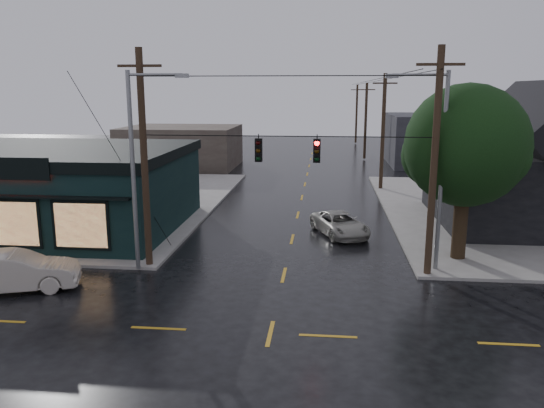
# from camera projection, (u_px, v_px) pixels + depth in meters

# --- Properties ---
(ground_plane) EXTENTS (160.00, 160.00, 0.00)m
(ground_plane) POSITION_uv_depth(u_px,v_px,m) (270.00, 334.00, 18.44)
(ground_plane) COLOR black
(sidewalk_nw) EXTENTS (28.00, 28.00, 0.15)m
(sidewalk_nw) POSITION_uv_depth(u_px,v_px,m) (34.00, 202.00, 39.84)
(sidewalk_nw) COLOR gray
(sidewalk_nw) RESTS_ON ground
(pizza_shop) EXTENTS (16.30, 12.34, 4.90)m
(pizza_shop) POSITION_uv_depth(u_px,v_px,m) (46.00, 187.00, 31.96)
(pizza_shop) COLOR black
(pizza_shop) RESTS_ON ground
(ne_building) EXTENTS (12.60, 11.60, 8.75)m
(ne_building) POSITION_uv_depth(u_px,v_px,m) (541.00, 154.00, 32.55)
(ne_building) COLOR black
(ne_building) RESTS_ON ground
(corner_tree) EXTENTS (5.86, 5.86, 8.51)m
(corner_tree) POSITION_uv_depth(u_px,v_px,m) (466.00, 146.00, 25.18)
(corner_tree) COLOR black
(corner_tree) RESTS_ON ground
(utility_pole_nw) EXTENTS (2.00, 0.32, 10.15)m
(utility_pole_nw) POSITION_uv_depth(u_px,v_px,m) (150.00, 267.00, 25.40)
(utility_pole_nw) COLOR black
(utility_pole_nw) RESTS_ON ground
(utility_pole_ne) EXTENTS (2.00, 0.32, 10.15)m
(utility_pole_ne) POSITION_uv_depth(u_px,v_px,m) (427.00, 276.00, 24.12)
(utility_pole_ne) COLOR black
(utility_pole_ne) RESTS_ON ground
(utility_pole_far_a) EXTENTS (2.00, 0.32, 9.65)m
(utility_pole_far_a) POSITION_uv_depth(u_px,v_px,m) (380.00, 190.00, 45.03)
(utility_pole_far_a) COLOR black
(utility_pole_far_a) RESTS_ON ground
(utility_pole_far_b) EXTENTS (2.00, 0.32, 9.15)m
(utility_pole_far_b) POSITION_uv_depth(u_px,v_px,m) (364.00, 160.00, 64.48)
(utility_pole_far_b) COLOR black
(utility_pole_far_b) RESTS_ON ground
(utility_pole_far_c) EXTENTS (2.00, 0.32, 9.15)m
(utility_pole_far_c) POSITION_uv_depth(u_px,v_px,m) (356.00, 144.00, 83.94)
(utility_pole_far_c) COLOR black
(utility_pole_far_c) RESTS_ON ground
(span_signal_assembly) EXTENTS (13.00, 0.48, 1.23)m
(span_signal_assembly) POSITION_uv_depth(u_px,v_px,m) (287.00, 150.00, 23.55)
(span_signal_assembly) COLOR black
(span_signal_assembly) RESTS_ON ground
(streetlight_nw) EXTENTS (5.40, 0.30, 9.15)m
(streetlight_nw) POSITION_uv_depth(u_px,v_px,m) (139.00, 271.00, 24.75)
(streetlight_nw) COLOR gray
(streetlight_nw) RESTS_ON ground
(streetlight_ne) EXTENTS (5.40, 0.30, 9.15)m
(streetlight_ne) POSITION_uv_depth(u_px,v_px,m) (435.00, 271.00, 24.75)
(streetlight_ne) COLOR gray
(streetlight_ne) RESTS_ON ground
(bg_building_west) EXTENTS (12.00, 10.00, 4.40)m
(bg_building_west) POSITION_uv_depth(u_px,v_px,m) (182.00, 147.00, 58.26)
(bg_building_west) COLOR #3C302C
(bg_building_west) RESTS_ON ground
(bg_building_east) EXTENTS (14.00, 12.00, 5.60)m
(bg_building_east) POSITION_uv_depth(u_px,v_px,m) (452.00, 140.00, 60.04)
(bg_building_east) COLOR #28292E
(bg_building_east) RESTS_ON ground
(sedan_cream) EXTENTS (5.39, 3.35, 1.68)m
(sedan_cream) POSITION_uv_depth(u_px,v_px,m) (15.00, 272.00, 22.21)
(sedan_cream) COLOR #B7AEA1
(sedan_cream) RESTS_ON ground
(suv_silver) EXTENTS (3.83, 5.22, 1.32)m
(suv_silver) POSITION_uv_depth(u_px,v_px,m) (340.00, 224.00, 30.86)
(suv_silver) COLOR #9B998F
(suv_silver) RESTS_ON ground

